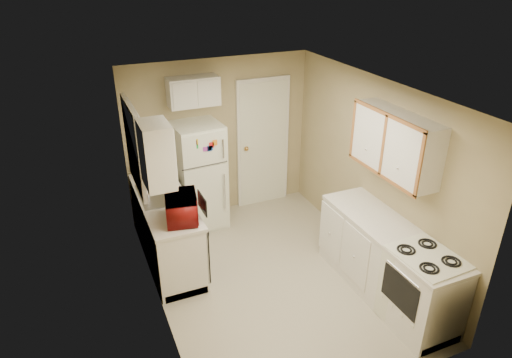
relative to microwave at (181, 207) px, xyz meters
name	(u,v)px	position (x,y,z in m)	size (l,w,h in m)	color
floor	(271,276)	(1.01, -0.34, -1.05)	(3.80, 3.80, 0.00)	beige
ceiling	(275,91)	(1.01, -0.34, 1.35)	(3.80, 3.80, 0.00)	white
wall_left	(152,217)	(-0.39, -0.34, 0.15)	(3.80, 3.80, 0.00)	tan
wall_right	(373,172)	(2.41, -0.34, 0.15)	(3.80, 3.80, 0.00)	tan
wall_back	(219,138)	(1.01, 1.56, 0.15)	(2.80, 2.80, 0.00)	tan
wall_front	(372,293)	(1.01, -2.24, 0.15)	(2.80, 2.80, 0.00)	tan
left_counter	(167,229)	(-0.09, 0.56, -0.60)	(0.60, 1.80, 0.90)	silver
dishwasher	(201,246)	(0.20, -0.04, -0.56)	(0.03, 0.58, 0.72)	black
sink	(161,197)	(-0.09, 0.71, -0.19)	(0.54, 0.74, 0.16)	gray
microwave	(181,207)	(0.00, 0.00, 0.00)	(0.29, 0.53, 0.35)	maroon
soap_bottle	(148,170)	(-0.14, 1.28, -0.05)	(0.10, 0.10, 0.22)	beige
window_blinds	(134,147)	(-0.35, 0.71, 0.55)	(0.10, 0.98, 1.08)	silver
upper_cabinet_left	(156,155)	(-0.24, -0.12, 0.75)	(0.30, 0.45, 0.70)	silver
refrigerator	(199,176)	(0.57, 1.24, -0.26)	(0.65, 0.64, 1.59)	silver
cabinet_over_fridge	(193,91)	(0.61, 1.41, 0.95)	(0.70, 0.30, 0.40)	silver
interior_door	(263,144)	(1.71, 1.52, -0.03)	(0.86, 0.06, 2.08)	silver
right_counter	(386,261)	(2.11, -1.14, -0.60)	(0.60, 2.00, 0.90)	silver
stove	(421,293)	(2.11, -1.73, -0.62)	(0.58, 0.71, 0.87)	silver
upper_cabinet_right	(395,143)	(2.26, -0.84, 0.75)	(0.30, 1.20, 0.70)	silver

